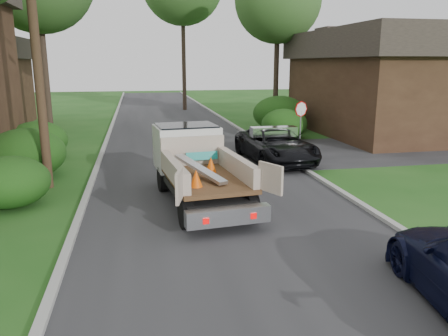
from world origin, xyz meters
name	(u,v)px	position (x,y,z in m)	size (l,w,h in m)	color
ground	(235,228)	(0.00, 0.00, 0.00)	(120.00, 120.00, 0.00)	#1D4E16
road	(189,153)	(0.00, 10.00, 0.00)	(8.00, 90.00, 0.02)	#28282B
side_street	(425,147)	(12.00, 9.00, 0.01)	(16.00, 7.00, 0.02)	#28282B
curb_left	(101,155)	(-4.10, 10.00, 0.06)	(0.20, 90.00, 0.12)	#9E9E99
curb_right	(271,149)	(4.10, 10.00, 0.06)	(0.20, 90.00, 0.12)	#9E9E99
stop_sign	(301,116)	(5.20, 9.00, 1.78)	(0.71, 0.32, 2.48)	slate
utility_pole	(35,32)	(-5.48, 4.98, 5.17)	(2.42, 1.25, 10.00)	#382619
house_right	(393,81)	(13.00, 14.00, 3.16)	(9.72, 12.96, 6.20)	#362116
hedge_left_a	(10,182)	(-6.20, 3.00, 0.77)	(2.34, 2.34, 1.53)	#0E3F10
hedge_left_b	(26,154)	(-6.50, 6.50, 0.94)	(2.86, 2.86, 1.87)	#0E3F10
hedge_left_c	(38,140)	(-6.80, 10.00, 0.85)	(2.60, 2.60, 1.70)	#0E3F10
hedge_right_a	(284,124)	(5.80, 13.00, 0.85)	(2.60, 2.60, 1.70)	#0E3F10
hedge_right_b	(280,113)	(6.50, 16.00, 1.10)	(3.38, 3.38, 2.21)	#0E3F10
flatbed_truck	(194,160)	(-0.67, 3.06, 1.19)	(2.97, 5.97, 2.18)	black
black_pickup	(276,145)	(3.50, 7.45, 0.72)	(2.39, 5.19, 1.44)	black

